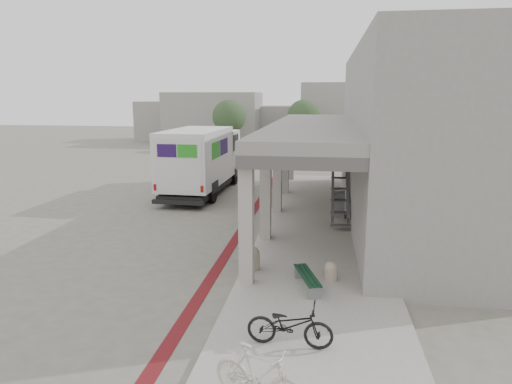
% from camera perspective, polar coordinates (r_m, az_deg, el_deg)
% --- Properties ---
extents(ground, '(120.00, 120.00, 0.00)m').
position_cam_1_polar(ground, '(16.49, -6.34, -6.30)').
color(ground, '#635F54').
rests_on(ground, ground).
extents(bike_lane_stripe, '(0.35, 40.00, 0.01)m').
position_cam_1_polar(bike_lane_stripe, '(18.15, -1.66, -4.51)').
color(bike_lane_stripe, '#5E1217').
rests_on(bike_lane_stripe, ground).
extents(sidewalk, '(4.40, 28.00, 0.12)m').
position_cam_1_polar(sidewalk, '(15.95, 7.78, -6.75)').
color(sidewalk, gray).
rests_on(sidewalk, ground).
extents(transit_building, '(7.60, 17.00, 7.00)m').
position_cam_1_polar(transit_building, '(19.88, 16.51, 6.43)').
color(transit_building, gray).
rests_on(transit_building, ground).
extents(distant_backdrop, '(28.00, 10.00, 6.50)m').
position_cam_1_polar(distant_backdrop, '(51.54, 0.84, 9.23)').
color(distant_backdrop, gray).
rests_on(distant_backdrop, ground).
extents(tree_left, '(3.20, 3.20, 4.80)m').
position_cam_1_polar(tree_left, '(44.12, -3.38, 9.37)').
color(tree_left, '#38281C').
rests_on(tree_left, ground).
extents(tree_mid, '(3.20, 3.20, 4.80)m').
position_cam_1_polar(tree_mid, '(45.21, 5.99, 9.39)').
color(tree_mid, '#38281C').
rests_on(tree_mid, ground).
extents(tree_right, '(3.20, 3.20, 4.80)m').
position_cam_1_polar(tree_right, '(44.55, 16.39, 8.94)').
color(tree_right, '#38281C').
rests_on(tree_right, ground).
extents(fedex_truck, '(2.76, 8.21, 3.47)m').
position_cam_1_polar(fedex_truck, '(24.50, -6.78, 4.13)').
color(fedex_truck, black).
rests_on(fedex_truck, ground).
extents(bench, '(0.82, 1.66, 0.38)m').
position_cam_1_polar(bench, '(12.39, 6.42, -10.66)').
color(bench, gray).
rests_on(bench, sidewalk).
extents(bollard_near, '(0.36, 0.36, 0.54)m').
position_cam_1_polar(bollard_near, '(12.96, 9.36, -9.73)').
color(bollard_near, '#A08D7A').
rests_on(bollard_near, sidewalk).
extents(bollard_far, '(0.46, 0.46, 0.69)m').
position_cam_1_polar(bollard_far, '(13.58, -0.48, -8.20)').
color(bollard_far, gray).
rests_on(bollard_far, sidewalk).
extents(utility_cabinet, '(0.49, 0.64, 1.05)m').
position_cam_1_polar(utility_cabinet, '(19.61, 10.31, -1.51)').
color(utility_cabinet, gray).
rests_on(utility_cabinet, sidewalk).
extents(bicycle_black, '(1.80, 0.72, 0.93)m').
position_cam_1_polar(bicycle_black, '(9.66, 4.25, -16.23)').
color(bicycle_black, black).
rests_on(bicycle_black, sidewalk).
extents(bicycle_cream, '(1.77, 1.09, 1.03)m').
position_cam_1_polar(bicycle_cream, '(8.07, 0.40, -21.99)').
color(bicycle_cream, '#BDB7A5').
rests_on(bicycle_cream, sidewalk).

